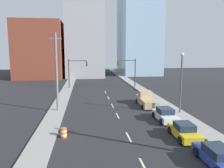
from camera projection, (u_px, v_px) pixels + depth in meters
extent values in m
cube|color=gray|center=(69.00, 85.00, 53.75)|extent=(2.25, 95.18, 0.18)
cube|color=gray|center=(133.00, 84.00, 55.71)|extent=(2.25, 95.18, 0.18)
cube|color=beige|center=(144.00, 166.00, 15.62)|extent=(0.16, 2.40, 0.01)
cube|color=beige|center=(129.00, 137.00, 20.99)|extent=(0.16, 2.40, 0.01)
cube|color=beige|center=(118.00, 116.00, 28.01)|extent=(0.16, 2.40, 0.01)
cube|color=beige|center=(112.00, 106.00, 33.21)|extent=(0.16, 2.40, 0.01)
cube|color=beige|center=(108.00, 98.00, 38.82)|extent=(0.16, 2.40, 0.01)
cube|color=beige|center=(105.00, 92.00, 44.37)|extent=(0.16, 2.40, 0.01)
cube|color=brown|center=(41.00, 50.00, 69.00)|extent=(14.00, 16.00, 17.40)
cube|color=#99999E|center=(85.00, 36.00, 73.94)|extent=(12.00, 20.00, 26.80)
cube|color=#8CADC6|center=(139.00, 20.00, 79.37)|extent=(13.00, 20.00, 39.00)
cylinder|color=#38383D|center=(69.00, 74.00, 48.33)|extent=(0.24, 0.24, 6.58)
cylinder|color=#38383D|center=(78.00, 61.00, 48.15)|extent=(3.96, 0.16, 0.16)
cube|color=#194C1E|center=(87.00, 64.00, 48.49)|extent=(0.34, 0.32, 1.10)
cylinder|color=red|center=(87.00, 62.00, 48.27)|extent=(0.22, 0.04, 0.22)
cylinder|color=#593F0C|center=(87.00, 64.00, 48.32)|extent=(0.22, 0.04, 0.22)
cylinder|color=#0C3F14|center=(87.00, 65.00, 48.37)|extent=(0.22, 0.04, 0.22)
cylinder|color=#38383D|center=(135.00, 73.00, 50.16)|extent=(0.24, 0.24, 6.58)
cylinder|color=#38383D|center=(127.00, 61.00, 49.50)|extent=(3.96, 0.16, 0.16)
cube|color=#194C1E|center=(118.00, 63.00, 49.35)|extent=(0.34, 0.32, 1.10)
cylinder|color=red|center=(118.00, 62.00, 49.13)|extent=(0.22, 0.04, 0.22)
cylinder|color=#593F0C|center=(118.00, 63.00, 49.18)|extent=(0.22, 0.04, 0.22)
cylinder|color=#0C3F14|center=(118.00, 65.00, 49.23)|extent=(0.22, 0.04, 0.22)
cylinder|color=slate|center=(57.00, 73.00, 29.27)|extent=(0.32, 0.32, 10.65)
cube|color=slate|center=(55.00, 39.00, 28.61)|extent=(1.60, 0.14, 0.14)
cylinder|color=orange|center=(64.00, 137.00, 20.85)|extent=(0.56, 0.56, 0.19)
cylinder|color=white|center=(64.00, 135.00, 20.82)|extent=(0.56, 0.56, 0.19)
cylinder|color=orange|center=(64.00, 133.00, 20.80)|extent=(0.56, 0.56, 0.19)
cylinder|color=white|center=(64.00, 131.00, 20.77)|extent=(0.56, 0.56, 0.19)
cylinder|color=orange|center=(64.00, 129.00, 20.74)|extent=(0.56, 0.56, 0.19)
cylinder|color=#4C4C51|center=(181.00, 85.00, 28.37)|extent=(0.20, 0.20, 7.57)
sphere|color=white|center=(182.00, 54.00, 27.79)|extent=(0.44, 0.44, 0.44)
cube|color=navy|center=(218.00, 159.00, 15.63)|extent=(1.84, 4.79, 0.62)
cube|color=#1E2838|center=(219.00, 151.00, 15.54)|extent=(1.57, 2.17, 0.59)
cylinder|color=black|center=(196.00, 152.00, 17.02)|extent=(0.24, 0.72, 0.72)
cylinder|color=black|center=(218.00, 151.00, 17.19)|extent=(0.24, 0.72, 0.72)
cube|color=gold|center=(184.00, 133.00, 20.69)|extent=(1.94, 4.29, 0.65)
cube|color=#1E2838|center=(184.00, 126.00, 20.60)|extent=(1.65, 1.96, 0.61)
cylinder|color=black|center=(170.00, 130.00, 21.92)|extent=(0.24, 0.69, 0.68)
cylinder|color=black|center=(188.00, 129.00, 22.09)|extent=(0.24, 0.69, 0.68)
cylinder|color=black|center=(180.00, 140.00, 19.34)|extent=(0.24, 0.69, 0.68)
cylinder|color=black|center=(200.00, 140.00, 19.50)|extent=(0.24, 0.69, 0.68)
cube|color=silver|center=(165.00, 116.00, 25.99)|extent=(1.88, 4.47, 0.70)
cube|color=#1E2838|center=(165.00, 111.00, 25.89)|extent=(1.65, 2.01, 0.65)
cylinder|color=black|center=(153.00, 115.00, 27.26)|extent=(0.22, 0.70, 0.70)
cylinder|color=black|center=(168.00, 114.00, 27.49)|extent=(0.22, 0.70, 0.70)
cylinder|color=black|center=(161.00, 122.00, 24.54)|extent=(0.22, 0.70, 0.70)
cylinder|color=black|center=(177.00, 121.00, 24.77)|extent=(0.22, 0.70, 0.70)
cube|color=tan|center=(147.00, 101.00, 33.35)|extent=(2.32, 6.41, 0.96)
cube|color=tan|center=(145.00, 94.00, 34.15)|extent=(1.93, 1.96, 0.93)
cylinder|color=black|center=(137.00, 101.00, 35.24)|extent=(0.24, 0.62, 0.62)
cylinder|color=black|center=(150.00, 100.00, 35.44)|extent=(0.24, 0.62, 0.62)
cylinder|color=black|center=(142.00, 107.00, 31.36)|extent=(0.24, 0.62, 0.62)
cylinder|color=black|center=(157.00, 106.00, 31.57)|extent=(0.24, 0.62, 0.62)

